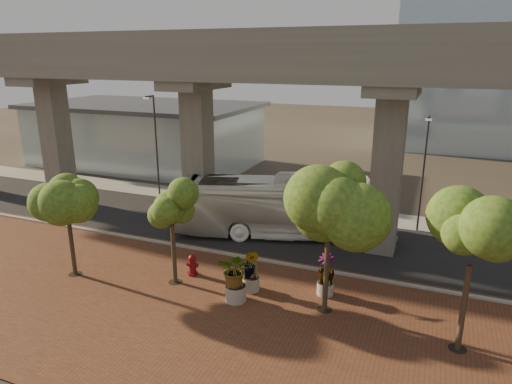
% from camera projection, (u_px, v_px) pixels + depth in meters
% --- Properties ---
extents(ground, '(160.00, 160.00, 0.00)m').
position_uv_depth(ground, '(273.00, 248.00, 27.24)').
color(ground, '#362F27').
rests_on(ground, ground).
extents(brick_plaza, '(70.00, 13.00, 0.06)m').
position_uv_depth(brick_plaza, '(211.00, 315.00, 20.13)').
color(brick_plaza, brown).
rests_on(brick_plaza, ground).
extents(asphalt_road, '(90.00, 8.00, 0.04)m').
position_uv_depth(asphalt_road, '(284.00, 236.00, 29.01)').
color(asphalt_road, black).
rests_on(asphalt_road, ground).
extents(curb_strip, '(70.00, 0.25, 0.16)m').
position_uv_depth(curb_strip, '(261.00, 260.00, 25.44)').
color(curb_strip, '#9A9890').
rests_on(curb_strip, ground).
extents(far_sidewalk, '(90.00, 3.00, 0.06)m').
position_uv_depth(far_sidewalk, '(307.00, 210.00, 33.89)').
color(far_sidewalk, '#9A9890').
rests_on(far_sidewalk, ground).
extents(transit_viaduct, '(72.00, 5.60, 12.40)m').
position_uv_depth(transit_viaduct, '(286.00, 122.00, 26.91)').
color(transit_viaduct, gray).
rests_on(transit_viaduct, ground).
extents(station_pavilion, '(23.00, 13.00, 6.30)m').
position_uv_depth(station_pavilion, '(146.00, 133.00, 47.69)').
color(station_pavilion, silver).
rests_on(station_pavilion, ground).
extents(transit_bus, '(13.95, 7.05, 3.79)m').
position_uv_depth(transit_bus, '(284.00, 207.00, 28.68)').
color(transit_bus, white).
rests_on(transit_bus, ground).
extents(fire_hydrant, '(0.59, 0.53, 1.17)m').
position_uv_depth(fire_hydrant, '(192.00, 265.00, 23.65)').
color(fire_hydrant, maroon).
rests_on(fire_hydrant, ground).
extents(planter_front, '(2.17, 2.17, 2.39)m').
position_uv_depth(planter_front, '(236.00, 272.00, 20.88)').
color(planter_front, '#ACA99B').
rests_on(planter_front, ground).
extents(planter_right, '(1.94, 1.94, 2.07)m').
position_uv_depth(planter_right, '(326.00, 270.00, 21.49)').
color(planter_right, '#A59F95').
rests_on(planter_right, ground).
extents(planter_left, '(1.93, 1.93, 2.12)m').
position_uv_depth(planter_left, '(250.00, 266.00, 21.90)').
color(planter_left, '#9C968C').
rests_on(planter_left, ground).
extents(street_tree_far_west, '(3.39, 3.39, 5.90)m').
position_uv_depth(street_tree_far_west, '(65.00, 195.00, 22.61)').
color(street_tree_far_west, '#4E3C2C').
rests_on(street_tree_far_west, ground).
extents(street_tree_near_west, '(3.01, 3.01, 5.36)m').
position_uv_depth(street_tree_near_west, '(171.00, 208.00, 21.87)').
color(street_tree_near_west, '#4E3C2C').
rests_on(street_tree_near_west, ground).
extents(street_tree_near_east, '(4.35, 4.35, 6.75)m').
position_uv_depth(street_tree_near_east, '(329.00, 210.00, 19.16)').
color(street_tree_near_east, '#4E3C2C').
rests_on(street_tree_near_east, ground).
extents(street_tree_far_east, '(3.54, 3.54, 6.23)m').
position_uv_depth(street_tree_far_east, '(474.00, 240.00, 16.46)').
color(street_tree_far_east, '#4E3C2C').
rests_on(street_tree_far_east, ground).
extents(streetlamp_west, '(0.40, 1.17, 8.05)m').
position_uv_depth(streetlamp_west, '(155.00, 139.00, 36.14)').
color(streetlamp_west, '#2D2C31').
rests_on(streetlamp_west, ground).
extents(streetlamp_east, '(0.37, 1.09, 7.51)m').
position_uv_depth(streetlamp_east, '(424.00, 166.00, 28.48)').
color(streetlamp_east, '#2D2E33').
rests_on(streetlamp_east, ground).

